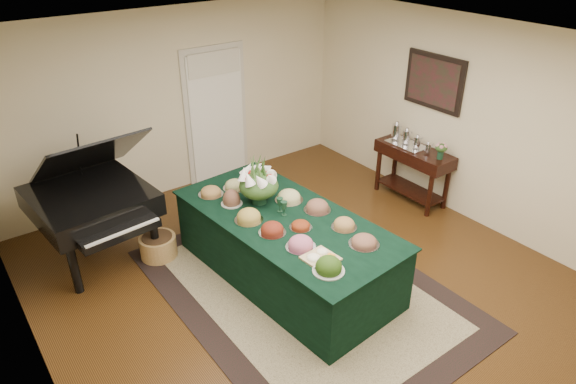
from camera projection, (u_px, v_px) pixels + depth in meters
ground at (303, 281)px, 5.99m from camera, size 6.00×6.00×0.00m
area_rug at (302, 289)px, 5.85m from camera, size 2.67×3.74×0.01m
kitchen_doorway at (216, 116)px, 7.91m from camera, size 1.05×0.07×2.10m
buffet_table at (286, 247)px, 5.89m from camera, size 1.50×2.83×0.80m
food_platters at (281, 211)px, 5.73m from camera, size 1.10×2.40×0.14m
cutting_board at (319, 255)px, 5.01m from camera, size 0.33×0.33×0.10m
green_goblets at (282, 207)px, 5.73m from camera, size 0.09×0.17×0.18m
floral_centerpiece at (259, 181)px, 5.87m from camera, size 0.47×0.47×0.47m
grand_piano at (92, 200)px, 6.09m from camera, size 1.47×1.65×1.60m
wicker_basket at (158, 247)px, 6.35m from camera, size 0.45×0.45×0.28m
mahogany_sideboard at (413, 160)px, 7.43m from camera, size 0.45×1.17×0.82m
tea_service at (409, 138)px, 7.37m from camera, size 0.34×0.74×0.30m
pink_bouquet at (441, 148)px, 6.95m from camera, size 0.18×0.18×0.23m
wall_painting at (434, 82)px, 7.00m from camera, size 0.05×0.95×0.75m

